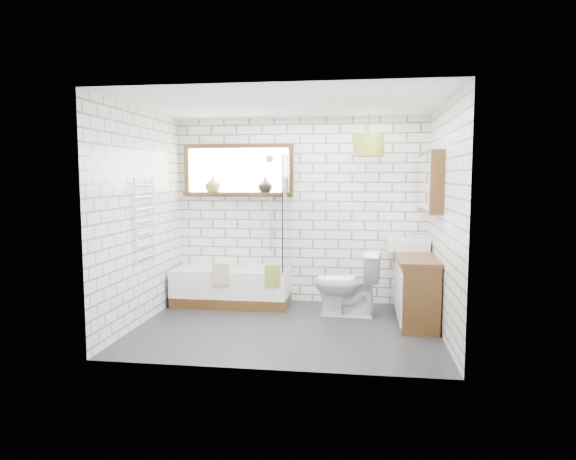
# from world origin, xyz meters

# --- Properties ---
(floor) EXTENTS (3.40, 2.60, 0.01)m
(floor) POSITION_xyz_m (0.00, 0.00, -0.01)
(floor) COLOR black
(floor) RESTS_ON ground
(ceiling) EXTENTS (3.40, 2.60, 0.01)m
(ceiling) POSITION_xyz_m (0.00, 0.00, 2.50)
(ceiling) COLOR white
(ceiling) RESTS_ON ground
(wall_back) EXTENTS (3.40, 0.01, 2.50)m
(wall_back) POSITION_xyz_m (0.00, 1.30, 1.25)
(wall_back) COLOR white
(wall_back) RESTS_ON ground
(wall_front) EXTENTS (3.40, 0.01, 2.50)m
(wall_front) POSITION_xyz_m (0.00, -1.30, 1.25)
(wall_front) COLOR white
(wall_front) RESTS_ON ground
(wall_left) EXTENTS (0.01, 2.60, 2.50)m
(wall_left) POSITION_xyz_m (-1.70, 0.00, 1.25)
(wall_left) COLOR white
(wall_left) RESTS_ON ground
(wall_right) EXTENTS (0.01, 2.60, 2.50)m
(wall_right) POSITION_xyz_m (1.70, 0.00, 1.25)
(wall_right) COLOR white
(wall_right) RESTS_ON ground
(window) EXTENTS (1.52, 0.16, 0.68)m
(window) POSITION_xyz_m (-0.85, 1.26, 1.80)
(window) COLOR #38210F
(window) RESTS_ON wall_back
(towel_radiator) EXTENTS (0.06, 0.52, 1.00)m
(towel_radiator) POSITION_xyz_m (-1.66, 0.00, 1.20)
(towel_radiator) COLOR white
(towel_radiator) RESTS_ON wall_left
(mirror_cabinet) EXTENTS (0.16, 1.20, 0.70)m
(mirror_cabinet) POSITION_xyz_m (1.62, 0.60, 1.65)
(mirror_cabinet) COLOR #38210F
(mirror_cabinet) RESTS_ON wall_right
(shower_riser) EXTENTS (0.02, 0.02, 1.30)m
(shower_riser) POSITION_xyz_m (-0.40, 1.26, 1.35)
(shower_riser) COLOR silver
(shower_riser) RESTS_ON wall_back
(bathtub) EXTENTS (1.53, 0.67, 0.49)m
(bathtub) POSITION_xyz_m (-0.88, 0.96, 0.25)
(bathtub) COLOR white
(bathtub) RESTS_ON floor
(shower_screen) EXTENTS (0.02, 0.72, 1.50)m
(shower_screen) POSITION_xyz_m (-0.14, 0.96, 1.24)
(shower_screen) COLOR white
(shower_screen) RESTS_ON bathtub
(towel_green) EXTENTS (0.20, 0.05, 0.27)m
(towel_green) POSITION_xyz_m (-0.27, 0.63, 0.47)
(towel_green) COLOR olive
(towel_green) RESTS_ON bathtub
(towel_beige) EXTENTS (0.21, 0.05, 0.28)m
(towel_beige) POSITION_xyz_m (-0.93, 0.63, 0.47)
(towel_beige) COLOR tan
(towel_beige) RESTS_ON bathtub
(vanity) EXTENTS (0.44, 1.37, 0.78)m
(vanity) POSITION_xyz_m (1.48, 0.54, 0.39)
(vanity) COLOR #38210F
(vanity) RESTS_ON floor
(basin) EXTENTS (0.51, 0.44, 0.15)m
(basin) POSITION_xyz_m (1.42, 0.98, 0.86)
(basin) COLOR white
(basin) RESTS_ON vanity
(tap) EXTENTS (0.03, 0.03, 0.15)m
(tap) POSITION_xyz_m (1.58, 0.98, 0.91)
(tap) COLOR silver
(tap) RESTS_ON vanity
(toilet) EXTENTS (0.52, 0.83, 0.81)m
(toilet) POSITION_xyz_m (0.67, 0.61, 0.40)
(toilet) COLOR white
(toilet) RESTS_ON floor
(vase_olive) EXTENTS (0.23, 0.23, 0.22)m
(vase_olive) POSITION_xyz_m (-1.20, 1.23, 1.59)
(vase_olive) COLOR olive
(vase_olive) RESTS_ON window
(vase_dark) EXTENTS (0.24, 0.24, 0.21)m
(vase_dark) POSITION_xyz_m (-0.47, 1.23, 1.58)
(vase_dark) COLOR black
(vase_dark) RESTS_ON window
(bottle) EXTENTS (0.07, 0.07, 0.20)m
(bottle) POSITION_xyz_m (-0.20, 1.23, 1.58)
(bottle) COLOR olive
(bottle) RESTS_ON window
(pendant) EXTENTS (0.38, 0.38, 0.28)m
(pendant) POSITION_xyz_m (0.90, 0.86, 2.10)
(pendant) COLOR olive
(pendant) RESTS_ON ceiling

